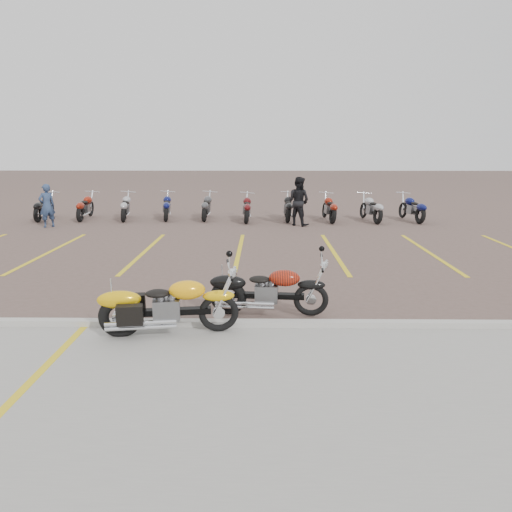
# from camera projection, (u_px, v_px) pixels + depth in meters

# --- Properties ---
(ground) EXTENTS (100.00, 100.00, 0.00)m
(ground) POSITION_uv_depth(u_px,v_px,m) (230.00, 293.00, 10.31)
(ground) COLOR brown
(ground) RESTS_ON ground
(concrete_apron) EXTENTS (60.00, 5.00, 0.01)m
(concrete_apron) POSITION_uv_depth(u_px,v_px,m) (206.00, 402.00, 5.92)
(concrete_apron) COLOR #9E9B93
(concrete_apron) RESTS_ON ground
(curb) EXTENTS (60.00, 0.18, 0.12)m
(curb) POSITION_uv_depth(u_px,v_px,m) (222.00, 324.00, 8.34)
(curb) COLOR #ADAAA3
(curb) RESTS_ON ground
(parking_stripes) EXTENTS (38.00, 5.50, 0.01)m
(parking_stripes) POSITION_uv_depth(u_px,v_px,m) (239.00, 252.00, 14.21)
(parking_stripes) COLOR gold
(parking_stripes) RESTS_ON ground
(apron_stripe) EXTENTS (0.12, 5.00, 0.00)m
(apron_stripe) POSITION_uv_depth(u_px,v_px,m) (13.00, 400.00, 5.94)
(apron_stripe) COLOR gold
(apron_stripe) RESTS_ON concrete_apron
(yellow_cruiser) EXTENTS (2.21, 0.48, 0.91)m
(yellow_cruiser) POSITION_uv_depth(u_px,v_px,m) (166.00, 308.00, 7.93)
(yellow_cruiser) COLOR black
(yellow_cruiser) RESTS_ON ground
(flame_cruiser) EXTENTS (2.11, 0.37, 0.87)m
(flame_cruiser) POSITION_uv_depth(u_px,v_px,m) (266.00, 292.00, 8.85)
(flame_cruiser) COLOR black
(flame_cruiser) RESTS_ON ground
(person_a) EXTENTS (0.68, 0.68, 1.59)m
(person_a) POSITION_uv_depth(u_px,v_px,m) (47.00, 206.00, 18.35)
(person_a) COLOR navy
(person_a) RESTS_ON ground
(person_b) EXTENTS (1.12, 1.07, 1.83)m
(person_b) POSITION_uv_depth(u_px,v_px,m) (299.00, 201.00, 18.74)
(person_b) COLOR black
(person_b) RESTS_ON ground
(bg_bike_row) EXTENTS (15.65, 2.05, 1.10)m
(bg_bike_row) POSITION_uv_depth(u_px,v_px,m) (225.00, 207.00, 20.13)
(bg_bike_row) COLOR black
(bg_bike_row) RESTS_ON ground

